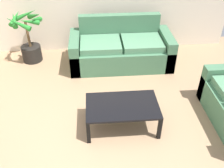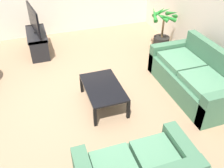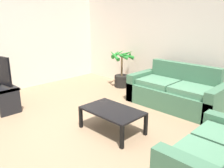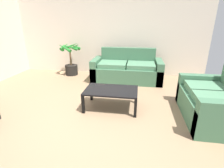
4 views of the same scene
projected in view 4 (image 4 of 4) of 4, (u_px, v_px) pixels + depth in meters
name	position (u px, v px, depth m)	size (l,w,h in m)	color
ground_plane	(82.00, 120.00, 3.03)	(6.60, 6.60, 0.00)	#937556
wall_back	(110.00, 31.00, 5.34)	(6.00, 0.06, 2.70)	beige
couch_main	(127.00, 70.00, 4.95)	(1.96, 0.90, 0.90)	#3F6B4C
couch_loveseat	(214.00, 103.00, 2.98)	(0.90, 1.42, 0.90)	#3F6B4C
coffee_table	(111.00, 92.00, 3.33)	(1.02, 0.63, 0.39)	black
potted_palm	(71.00, 61.00, 5.41)	(0.66, 0.68, 1.03)	black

